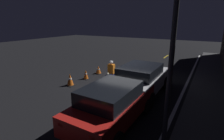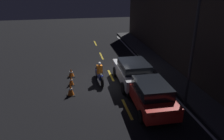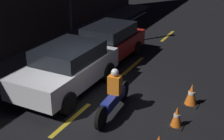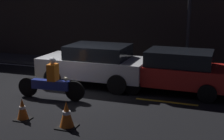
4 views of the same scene
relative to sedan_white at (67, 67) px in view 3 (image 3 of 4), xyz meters
name	(u,v)px [view 3 (image 3 of 4)]	position (x,y,z in m)	size (l,w,h in m)	color
ground_plane	(89,104)	(-0.55, -1.16, -0.82)	(56.00, 56.00, 0.00)	black
lane_dash_c	(71,119)	(-1.55, -1.16, -0.82)	(2.00, 0.14, 0.01)	gold
lane_dash_d	(133,66)	(2.95, -1.16, -0.82)	(2.00, 0.14, 0.01)	gold
lane_dash_e	(168,36)	(7.45, -1.16, -0.82)	(2.00, 0.14, 0.01)	gold
lane_solid_kerb	(16,85)	(-0.55, 1.87, -0.82)	(25.20, 0.14, 0.01)	silver
sedan_white	(67,67)	(0.00, 0.00, 0.00)	(4.06, 2.01, 1.53)	silver
taxi_red	(108,43)	(3.00, 0.05, -0.04)	(4.04, 1.90, 1.48)	red
motorcycle	(113,96)	(-0.71, -2.09, -0.26)	(2.36, 0.38, 1.40)	black
traffic_cone_mid	(177,117)	(-0.53, -3.93, -0.52)	(0.40, 0.40, 0.61)	black
traffic_cone_far	(191,95)	(0.85, -3.99, -0.48)	(0.49, 0.49, 0.71)	black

